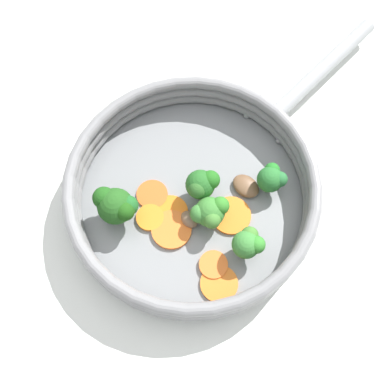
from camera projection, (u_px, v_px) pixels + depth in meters
name	position (u px, v px, depth m)	size (l,w,h in m)	color
ground_plane	(192.00, 202.00, 0.56)	(4.00, 4.00, 0.00)	white
skillet	(192.00, 199.00, 0.55)	(0.28, 0.28, 0.02)	gray
skillet_rim_wall	(192.00, 189.00, 0.53)	(0.30, 0.30, 0.05)	gray
skillet_handle	(320.00, 71.00, 0.61)	(0.02, 0.02, 0.22)	#999B9E
skillet_rivet_left	(279.00, 141.00, 0.57)	(0.01, 0.01, 0.01)	gray
skillet_rivet_right	(247.00, 115.00, 0.59)	(0.01, 0.01, 0.01)	gray
carrot_slice_0	(170.00, 212.00, 0.54)	(0.04, 0.04, 0.00)	orange
carrot_slice_1	(150.00, 218.00, 0.53)	(0.03, 0.03, 0.01)	orange
carrot_slice_2	(231.00, 215.00, 0.53)	(0.05, 0.05, 0.00)	orange
carrot_slice_3	(152.00, 194.00, 0.55)	(0.04, 0.04, 0.00)	#E25C21
carrot_slice_4	(171.00, 230.00, 0.53)	(0.05, 0.05, 0.01)	orange
carrot_slice_5	(213.00, 265.00, 0.51)	(0.03, 0.03, 0.01)	orange
carrot_slice_6	(219.00, 284.00, 0.50)	(0.04, 0.04, 0.00)	orange
broccoli_floret_0	(248.00, 243.00, 0.49)	(0.04, 0.04, 0.04)	#84A56C
broccoli_floret_1	(271.00, 178.00, 0.53)	(0.04, 0.03, 0.04)	#7BA46E
broccoli_floret_2	(210.00, 212.00, 0.51)	(0.04, 0.04, 0.04)	#779E55
broccoli_floret_3	(116.00, 206.00, 0.51)	(0.04, 0.05, 0.05)	#6C9E56
broccoli_floret_4	(201.00, 185.00, 0.52)	(0.04, 0.04, 0.05)	#5E8B49
mushroom_piece_0	(189.00, 219.00, 0.53)	(0.02, 0.02, 0.01)	#7B5F47
mushroom_piece_1	(246.00, 186.00, 0.55)	(0.04, 0.03, 0.01)	brown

